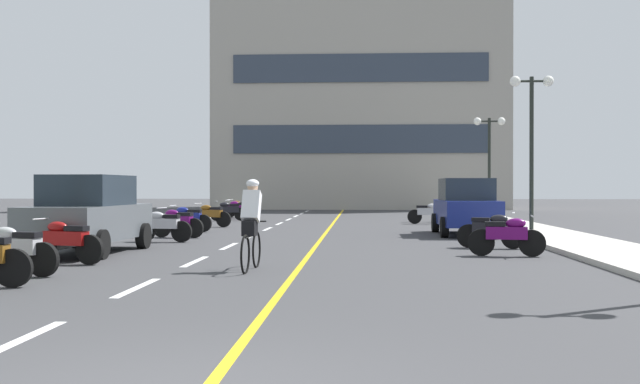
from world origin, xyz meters
name	(u,v)px	position (x,y,z in m)	size (l,w,h in m)	color
ground_plane	(320,231)	(0.00, 21.00, 0.00)	(140.00, 140.00, 0.00)	#38383A
curb_left	(144,224)	(-7.20, 24.00, 0.06)	(2.40, 72.00, 0.12)	#B7B2A8
curb_right	(510,225)	(7.20, 24.00, 0.06)	(2.40, 72.00, 0.12)	#B7B2A8
lane_dash_0	(17,342)	(-2.00, 2.00, 0.00)	(0.14, 2.20, 0.01)	silver
lane_dash_1	(137,288)	(-2.00, 6.00, 0.00)	(0.14, 2.20, 0.01)	silver
lane_dash_2	(195,261)	(-2.00, 10.00, 0.00)	(0.14, 2.20, 0.01)	silver
lane_dash_3	(229,246)	(-2.00, 14.00, 0.00)	(0.14, 2.20, 0.01)	silver
lane_dash_4	(252,236)	(-2.00, 18.00, 0.00)	(0.14, 2.20, 0.01)	silver
lane_dash_5	(267,229)	(-2.00, 22.00, 0.00)	(0.14, 2.20, 0.01)	silver
lane_dash_6	(279,224)	(-2.00, 26.00, 0.00)	(0.14, 2.20, 0.01)	silver
lane_dash_7	(289,219)	(-2.00, 30.00, 0.00)	(0.14, 2.20, 0.01)	silver
lane_dash_8	(296,216)	(-2.00, 34.00, 0.00)	(0.14, 2.20, 0.01)	silver
lane_dash_9	(302,213)	(-2.00, 38.00, 0.00)	(0.14, 2.20, 0.01)	silver
lane_dash_10	(307,211)	(-2.00, 42.00, 0.00)	(0.14, 2.20, 0.01)	silver
lane_dash_11	(311,209)	(-2.00, 46.00, 0.00)	(0.14, 2.20, 0.01)	silver
centre_line_yellow	(331,226)	(0.25, 24.00, 0.00)	(0.12, 66.00, 0.01)	gold
office_building	(360,99)	(1.36, 49.17, 7.95)	(20.39, 8.46, 15.91)	#9E998E
street_lamp_mid	(532,117)	(7.15, 20.13, 3.89)	(1.46, 0.36, 5.15)	black
street_lamp_far	(489,143)	(7.38, 29.72, 3.57)	(1.46, 0.36, 4.65)	black
parked_car_near	(88,214)	(-4.92, 11.80, 0.92)	(2.05, 4.26, 1.82)	black
parked_car_mid	(466,206)	(4.82, 19.03, 0.92)	(1.92, 4.20, 1.82)	black
motorcycle_2	(14,249)	(-4.57, 7.36, 0.47)	(1.69, 0.63, 0.92)	black
motorcycle_3	(65,240)	(-4.49, 9.40, 0.47)	(1.67, 0.68, 0.92)	black
motorcycle_4	(507,235)	(4.68, 11.55, 0.47)	(1.70, 0.60, 0.92)	black
motorcycle_5	(491,230)	(4.70, 13.71, 0.47)	(1.65, 0.75, 0.92)	black
motorcycle_6	(163,225)	(-4.13, 15.39, 0.47)	(1.69, 0.60, 0.92)	black
motorcycle_7	(177,222)	(-4.16, 17.21, 0.47)	(1.67, 0.68, 0.92)	black
motorcycle_8	(188,218)	(-4.53, 20.12, 0.47)	(1.70, 0.60, 0.92)	black
motorcycle_9	(210,215)	(-4.38, 23.27, 0.47)	(1.67, 0.71, 0.92)	black
motorcycle_10	(428,213)	(4.24, 26.18, 0.47)	(1.70, 0.60, 0.92)	black
motorcycle_11	(229,210)	(-4.60, 28.48, 0.47)	(1.64, 0.79, 0.92)	black
motorcycle_12	(238,209)	(-4.52, 30.61, 0.47)	(1.69, 0.62, 0.92)	black
motorcycle_13	(240,208)	(-4.68, 32.06, 0.47)	(1.64, 0.78, 0.92)	black
cyclist_rider	(251,222)	(-0.61, 8.48, 0.89)	(0.42, 1.77, 1.71)	black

